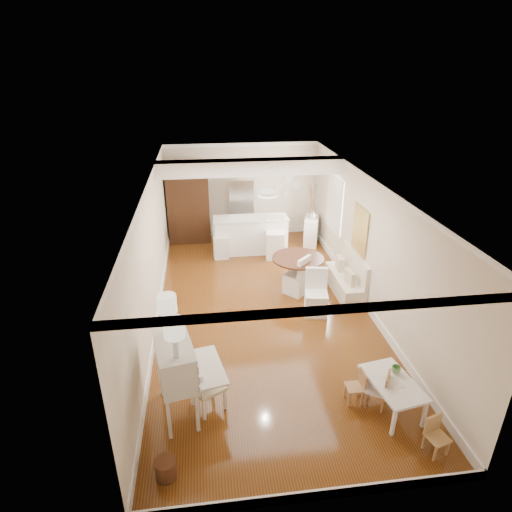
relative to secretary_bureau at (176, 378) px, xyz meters
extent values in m
plane|color=brown|center=(1.70, 2.79, -0.65)|extent=(9.00, 9.00, 0.00)
cube|color=white|center=(1.70, 2.79, 2.15)|extent=(4.50, 9.00, 0.04)
cube|color=beige|center=(1.70, 7.29, 0.75)|extent=(4.50, 0.04, 2.80)
cube|color=beige|center=(1.70, -1.71, 0.75)|extent=(4.50, 0.04, 2.80)
cube|color=beige|center=(-0.55, 2.79, 0.75)|extent=(0.04, 9.00, 2.80)
cube|color=beige|center=(3.95, 2.79, 0.75)|extent=(0.04, 9.00, 2.80)
cube|color=white|center=(1.70, 4.99, 1.97)|extent=(4.50, 0.45, 0.36)
cube|color=tan|center=(3.92, 3.29, 0.90)|extent=(0.04, 0.84, 1.04)
cube|color=white|center=(3.93, 5.19, 0.90)|extent=(0.04, 1.10, 1.40)
cylinder|color=#381E11|center=(0.50, 7.27, 1.20)|extent=(0.30, 0.03, 0.30)
cylinder|color=white|center=(1.70, 2.29, 2.10)|extent=(0.36, 0.36, 0.08)
cube|color=silver|center=(0.00, 0.00, 0.00)|extent=(1.20, 1.21, 1.30)
cube|color=white|center=(0.45, 0.05, -0.23)|extent=(0.65, 0.65, 0.83)
cylinder|color=#502C19|center=(-0.13, -1.13, -0.51)|extent=(0.35, 0.35, 0.28)
cube|color=white|center=(3.25, -0.34, -0.39)|extent=(0.79, 1.13, 0.52)
cube|color=#AA794D|center=(2.75, -0.12, -0.37)|extent=(0.28, 0.28, 0.56)
cube|color=#A9724D|center=(3.05, -0.25, -0.32)|extent=(0.44, 0.44, 0.66)
cube|color=tan|center=(3.53, -1.21, -0.36)|extent=(0.34, 0.34, 0.57)
cube|color=silver|center=(3.69, 3.29, -0.16)|extent=(0.52, 1.60, 0.98)
cylinder|color=#492417|center=(2.63, 3.62, -0.24)|extent=(1.45, 1.45, 0.81)
cube|color=white|center=(2.80, 2.50, -0.16)|extent=(0.54, 0.56, 0.99)
cube|color=white|center=(2.57, 3.43, -0.17)|extent=(0.65, 0.65, 0.96)
cube|color=white|center=(1.80, 5.89, -0.13)|extent=(2.05, 0.65, 1.03)
cube|color=silver|center=(0.95, 5.63, -0.15)|extent=(0.41, 0.41, 0.99)
cube|color=white|center=(2.41, 5.43, -0.05)|extent=(0.53, 0.53, 1.20)
cube|color=#381E11|center=(0.10, 6.97, 0.50)|extent=(1.20, 0.60, 2.30)
imported|color=silver|center=(2.00, 6.94, 0.25)|extent=(0.75, 0.65, 1.80)
cube|color=silver|center=(3.63, 6.27, -0.24)|extent=(0.61, 0.92, 0.81)
imported|color=#6CA761|center=(3.37, -0.14, -0.07)|extent=(0.16, 0.16, 0.11)
imported|color=white|center=(3.66, 6.24, 0.26)|extent=(0.20, 0.20, 0.19)
camera|label=1|loc=(0.54, -5.12, 4.30)|focal=30.00mm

